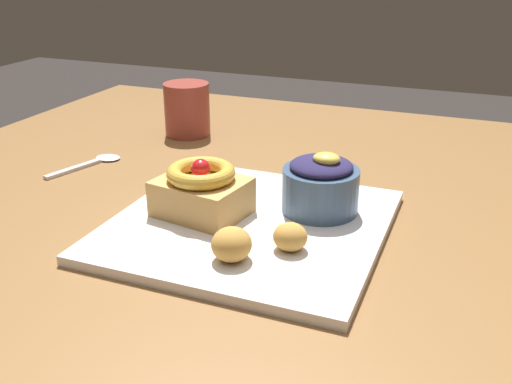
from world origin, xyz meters
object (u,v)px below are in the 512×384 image
Objects in this scene: cake_slice at (202,191)px; fritter_front at (232,244)px; berry_ramekin at (321,185)px; spoon at (94,162)px; fritter_middle at (290,237)px; coffee_mug at (187,109)px; front_plate at (250,225)px.

cake_slice reaches higher than fritter_front.
cake_slice is 0.14m from berry_ramekin.
berry_ramekin is at bearing -82.40° from spoon.
fritter_middle reaches higher than spoon.
cake_slice is at bearing 160.12° from fritter_middle.
coffee_mug is at bearing 123.35° from fritter_front.
coffee_mug reaches higher than fritter_middle.
fritter_middle is (0.07, -0.05, 0.02)m from front_plate.
front_plate is 0.09m from fritter_middle.
fritter_front is at bearing -78.87° from front_plate.
front_plate is 2.48× the size of spoon.
cake_slice reaches higher than spoon.
spoon is 0.20m from coffee_mug.
fritter_front is 0.47× the size of coffee_mug.
cake_slice reaches higher than front_plate.
coffee_mug is at bearing 120.72° from cake_slice.
cake_slice is at bearing -176.19° from front_plate.
coffee_mug reaches higher than fritter_front.
cake_slice is at bearing 131.40° from fritter_front.
cake_slice is 0.28m from spoon.
berry_ramekin is 2.13× the size of fritter_front.
front_plate is 3.36× the size of berry_ramekin.
cake_slice is 1.24× the size of berry_ramekin.
fritter_middle is 0.47m from coffee_mug.
cake_slice is 1.25× the size of coffee_mug.
spoon is at bearing 155.92° from fritter_middle.
fritter_middle is at bearing -36.69° from front_plate.
cake_slice is 2.63× the size of fritter_front.
coffee_mug is (-0.31, 0.25, -0.00)m from berry_ramekin.
coffee_mug is at bearing 131.17° from fritter_middle.
fritter_middle is at bearing -91.02° from berry_ramekin.
fritter_middle is 0.41m from spoon.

